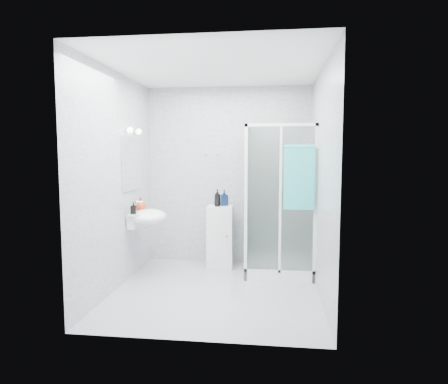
# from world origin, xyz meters

# --- Properties ---
(room) EXTENTS (2.40, 2.60, 2.60)m
(room) POSITION_xyz_m (0.00, 0.00, 1.30)
(room) COLOR silver
(room) RESTS_ON ground
(shower_enclosure) EXTENTS (0.90, 0.95, 2.00)m
(shower_enclosure) POSITION_xyz_m (0.67, 0.77, 0.45)
(shower_enclosure) COLOR white
(shower_enclosure) RESTS_ON ground
(wall_basin) EXTENTS (0.46, 0.56, 0.35)m
(wall_basin) POSITION_xyz_m (-0.99, 0.45, 0.80)
(wall_basin) COLOR white
(wall_basin) RESTS_ON ground
(mirror) EXTENTS (0.02, 0.60, 0.70)m
(mirror) POSITION_xyz_m (-1.19, 0.45, 1.50)
(mirror) COLOR white
(mirror) RESTS_ON room
(vanity_lights) EXTENTS (0.10, 0.40, 0.08)m
(vanity_lights) POSITION_xyz_m (-1.14, 0.45, 1.92)
(vanity_lights) COLOR silver
(vanity_lights) RESTS_ON room
(wall_hooks) EXTENTS (0.23, 0.06, 0.03)m
(wall_hooks) POSITION_xyz_m (-0.25, 1.26, 1.62)
(wall_hooks) COLOR silver
(wall_hooks) RESTS_ON room
(storage_cabinet) EXTENTS (0.38, 0.40, 0.88)m
(storage_cabinet) POSITION_xyz_m (-0.09, 1.02, 0.44)
(storage_cabinet) COLOR white
(storage_cabinet) RESTS_ON ground
(hand_towel) EXTENTS (0.37, 0.05, 0.79)m
(hand_towel) POSITION_xyz_m (0.97, 0.36, 1.36)
(hand_towel) COLOR #2EAEAD
(hand_towel) RESTS_ON shower_enclosure
(shampoo_bottle_a) EXTENTS (0.11, 0.11, 0.24)m
(shampoo_bottle_a) POSITION_xyz_m (-0.12, 0.97, 1.01)
(shampoo_bottle_a) COLOR black
(shampoo_bottle_a) RESTS_ON storage_cabinet
(shampoo_bottle_b) EXTENTS (0.13, 0.13, 0.23)m
(shampoo_bottle_b) POSITION_xyz_m (-0.04, 1.07, 1.00)
(shampoo_bottle_b) COLOR #0A1C40
(shampoo_bottle_b) RESTS_ON storage_cabinet
(soap_dispenser_orange) EXTENTS (0.18, 0.18, 0.18)m
(soap_dispenser_orange) POSITION_xyz_m (-1.11, 0.58, 0.95)
(soap_dispenser_orange) COLOR red
(soap_dispenser_orange) RESTS_ON wall_basin
(soap_dispenser_black) EXTENTS (0.08, 0.08, 0.15)m
(soap_dispenser_black) POSITION_xyz_m (-1.10, 0.28, 0.94)
(soap_dispenser_black) COLOR black
(soap_dispenser_black) RESTS_ON wall_basin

